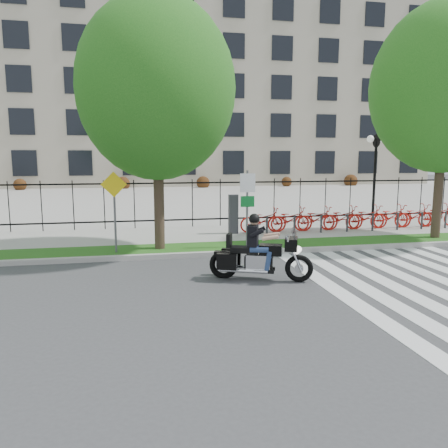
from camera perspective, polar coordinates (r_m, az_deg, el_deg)
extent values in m
plane|color=#3A3A3D|center=(9.80, 2.77, -9.52)|extent=(120.00, 120.00, 0.00)
cube|color=#A5A19B|center=(13.65, -1.42, -3.93)|extent=(60.00, 0.20, 0.15)
cube|color=#265314|center=(14.47, -2.00, -3.20)|extent=(60.00, 1.50, 0.15)
cube|color=#9C9A92|center=(16.90, -3.37, -1.48)|extent=(60.00, 3.50, 0.15)
cube|color=#9C9A92|center=(34.23, -7.45, 3.61)|extent=(80.00, 34.00, 0.10)
cube|color=#A89E87|center=(54.51, -9.17, 15.94)|extent=(60.00, 20.00, 20.00)
cylinder|color=black|center=(24.37, 19.07, 5.75)|extent=(0.14, 0.14, 4.00)
cylinder|color=black|center=(24.36, 19.29, 10.21)|extent=(0.06, 0.70, 0.70)
sphere|color=white|center=(24.19, 18.58, 10.50)|extent=(0.36, 0.36, 0.36)
sphere|color=white|center=(24.54, 20.02, 10.40)|extent=(0.36, 0.36, 0.36)
cylinder|color=#392B1F|center=(14.04, -8.52, 3.93)|extent=(0.32, 0.32, 3.53)
ellipsoid|color=#135315|center=(14.14, -8.83, 17.07)|extent=(4.87, 4.87, 5.60)
cylinder|color=#392B1F|center=(17.64, 26.23, 4.49)|extent=(0.32, 0.32, 3.77)
ellipsoid|color=#135315|center=(17.78, 27.00, 15.60)|extent=(5.18, 5.18, 5.96)
cube|color=#2D2D33|center=(16.76, 1.22, 1.30)|extent=(0.35, 0.25, 1.50)
imported|color=red|center=(17.09, 5.15, 0.53)|extent=(1.86, 0.65, 0.98)
cylinder|color=#2D2D33|center=(16.64, 5.63, -0.18)|extent=(0.08, 0.08, 0.70)
imported|color=red|center=(17.44, 8.62, 0.63)|extent=(1.86, 0.65, 0.98)
cylinder|color=#2D2D33|center=(16.99, 9.18, -0.07)|extent=(0.08, 0.08, 0.70)
imported|color=red|center=(17.84, 11.94, 0.72)|extent=(1.86, 0.65, 0.98)
cylinder|color=#2D2D33|center=(17.40, 12.58, 0.04)|extent=(0.08, 0.08, 0.70)
imported|color=red|center=(18.30, 15.11, 0.80)|extent=(1.86, 0.65, 0.98)
cylinder|color=#2D2D33|center=(17.88, 15.80, 0.15)|extent=(0.08, 0.08, 0.70)
imported|color=red|center=(18.81, 18.12, 0.88)|extent=(1.86, 0.65, 0.98)
cylinder|color=#2D2D33|center=(18.40, 18.86, 0.24)|extent=(0.08, 0.08, 0.70)
imported|color=red|center=(19.37, 20.95, 0.95)|extent=(1.86, 0.65, 0.98)
cylinder|color=#2D2D33|center=(18.98, 21.73, 0.34)|extent=(0.08, 0.08, 0.70)
imported|color=red|center=(19.98, 23.63, 1.02)|extent=(1.86, 0.65, 0.98)
cylinder|color=#2D2D33|center=(19.59, 24.43, 0.42)|extent=(0.08, 0.08, 0.70)
imported|color=red|center=(20.63, 26.13, 1.08)|extent=(1.86, 0.65, 0.98)
cylinder|color=#2D2D33|center=(20.25, 26.96, 0.50)|extent=(0.08, 0.08, 0.70)
cylinder|color=#59595B|center=(14.16, 3.04, 1.96)|extent=(0.07, 0.07, 2.50)
cube|color=white|center=(14.05, 3.11, 5.39)|extent=(0.50, 0.03, 0.60)
cube|color=#0C6626|center=(14.10, 3.09, 2.95)|extent=(0.45, 0.03, 0.35)
cylinder|color=#59595B|center=(13.75, -14.06, 1.30)|extent=(0.07, 0.07, 2.40)
cube|color=yellow|center=(13.63, -14.21, 5.03)|extent=(0.78, 0.03, 0.78)
torus|color=black|center=(11.00, 9.77, -5.74)|extent=(0.69, 0.39, 0.69)
torus|color=black|center=(11.20, -0.08, -5.35)|extent=(0.74, 0.42, 0.73)
cube|color=black|center=(10.87, 8.79, -2.58)|extent=(0.49, 0.63, 0.30)
cube|color=#26262B|center=(10.82, 9.19, -1.39)|extent=(0.33, 0.52, 0.31)
cube|color=silver|center=(11.04, 4.54, -5.00)|extent=(0.69, 0.55, 0.40)
cube|color=black|center=(10.93, 6.14, -3.37)|extent=(0.64, 0.53, 0.26)
cube|color=black|center=(11.01, 2.74, -3.35)|extent=(0.79, 0.60, 0.14)
cube|color=black|center=(11.04, 0.68, -2.14)|extent=(0.22, 0.35, 0.34)
cube|color=black|center=(10.85, 0.38, -4.94)|extent=(0.53, 0.34, 0.40)
cube|color=black|center=(11.43, 0.96, -4.24)|extent=(0.53, 0.34, 0.40)
cube|color=black|center=(10.92, 3.80, -1.53)|extent=(0.38, 0.46, 0.52)
sphere|color=tan|center=(10.85, 3.98, 0.45)|extent=(0.23, 0.23, 0.23)
sphere|color=black|center=(10.85, 3.98, 0.66)|extent=(0.27, 0.27, 0.27)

